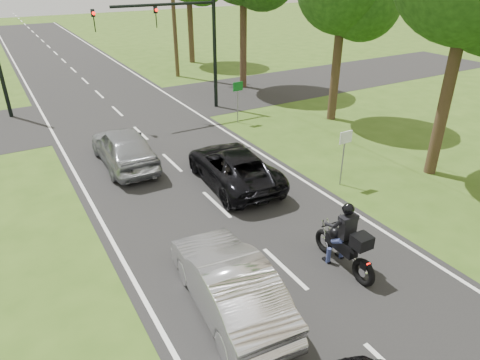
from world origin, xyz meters
name	(u,v)px	position (x,y,z in m)	size (l,w,h in m)	color
ground	(285,269)	(0.00, 0.00, 0.00)	(140.00, 140.00, 0.00)	#345116
road	(155,147)	(0.00, 10.00, 0.01)	(8.00, 100.00, 0.01)	black
cross_road	(117,111)	(0.00, 16.00, 0.01)	(60.00, 7.00, 0.01)	black
motorcycle_rider	(346,244)	(1.41, -0.78, 0.78)	(0.66, 2.32, 2.00)	black
dark_suv	(233,166)	(1.31, 5.14, 0.69)	(2.24, 4.87, 1.35)	black
silver_sedan	(229,283)	(-2.01, -0.51, 0.75)	(1.55, 4.46, 1.47)	silver
silver_suv	(124,147)	(-1.71, 8.76, 0.80)	(1.86, 4.63, 1.58)	#999CA1
traffic_signal	(182,34)	(3.34, 14.00, 4.14)	(6.38, 0.44, 6.00)	black
utility_pole_far	(173,1)	(6.20, 22.00, 5.08)	(1.60, 0.28, 10.00)	#4C3A22
sign_white	(345,145)	(4.70, 2.98, 1.60)	(0.55, 0.07, 2.12)	slate
sign_green	(238,92)	(4.90, 10.98, 1.60)	(0.55, 0.07, 2.12)	slate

